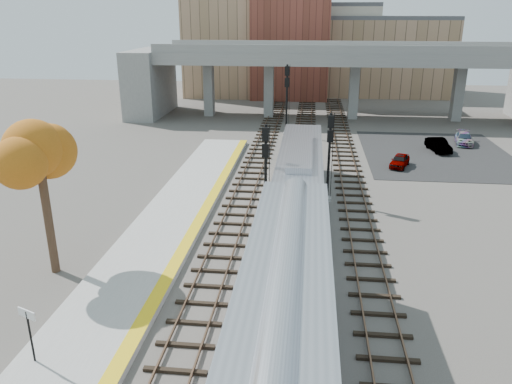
% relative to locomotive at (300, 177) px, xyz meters
% --- Properties ---
extents(ground, '(160.00, 160.00, 0.00)m').
position_rel_locomotive_xyz_m(ground, '(-1.00, -12.12, -2.28)').
color(ground, '#47423D').
rests_on(ground, ground).
extents(platform, '(4.50, 60.00, 0.35)m').
position_rel_locomotive_xyz_m(platform, '(-8.25, -12.12, -2.10)').
color(platform, '#9E9E99').
rests_on(platform, ground).
extents(yellow_strip, '(0.70, 60.00, 0.01)m').
position_rel_locomotive_xyz_m(yellow_strip, '(-6.35, -12.12, -1.92)').
color(yellow_strip, yellow).
rests_on(yellow_strip, platform).
extents(tracks, '(10.70, 95.00, 0.25)m').
position_rel_locomotive_xyz_m(tracks, '(-0.07, 0.38, -2.20)').
color(tracks, black).
rests_on(tracks, ground).
extents(overpass, '(54.00, 12.00, 9.50)m').
position_rel_locomotive_xyz_m(overpass, '(3.92, 32.88, 3.53)').
color(overpass, slate).
rests_on(overpass, ground).
extents(buildings_far, '(43.00, 21.00, 20.60)m').
position_rel_locomotive_xyz_m(buildings_far, '(0.26, 54.45, 5.60)').
color(buildings_far, tan).
rests_on(buildings_far, ground).
extents(parking_lot, '(14.00, 18.00, 0.04)m').
position_rel_locomotive_xyz_m(parking_lot, '(13.00, 15.88, -2.26)').
color(parking_lot, black).
rests_on(parking_lot, ground).
extents(locomotive, '(3.02, 19.05, 4.10)m').
position_rel_locomotive_xyz_m(locomotive, '(0.00, 0.00, 0.00)').
color(locomotive, '#A8AAB2').
rests_on(locomotive, ground).
extents(signal_mast_near, '(0.60, 0.64, 6.59)m').
position_rel_locomotive_xyz_m(signal_mast_near, '(-2.10, -3.19, 0.90)').
color(signal_mast_near, '#9E9E99').
rests_on(signal_mast_near, ground).
extents(signal_mast_mid, '(0.60, 0.64, 6.49)m').
position_rel_locomotive_xyz_m(signal_mast_mid, '(2.00, 1.46, 0.84)').
color(signal_mast_mid, '#9E9E99').
rests_on(signal_mast_mid, ground).
extents(signal_mast_far, '(0.60, 0.64, 7.79)m').
position_rel_locomotive_xyz_m(signal_mast_far, '(-2.10, 22.06, 1.72)').
color(signal_mast_far, '#9E9E99').
rests_on(signal_mast_far, ground).
extents(station_sign, '(0.85, 0.39, 2.27)m').
position_rel_locomotive_xyz_m(station_sign, '(-9.63, -18.18, -0.30)').
color(station_sign, black).
rests_on(station_sign, platform).
extents(tree, '(3.60, 3.60, 9.16)m').
position_rel_locomotive_xyz_m(tree, '(-12.62, -10.73, 4.51)').
color(tree, '#382619').
rests_on(tree, ground).
extents(car_a, '(2.42, 3.58, 1.13)m').
position_rel_locomotive_xyz_m(car_a, '(8.65, 10.89, -1.67)').
color(car_a, '#99999E').
rests_on(car_a, parking_lot).
extents(car_b, '(2.01, 4.09, 1.29)m').
position_rel_locomotive_xyz_m(car_b, '(13.30, 16.70, -1.59)').
color(car_b, '#99999E').
rests_on(car_b, parking_lot).
extents(car_c, '(2.37, 4.33, 1.19)m').
position_rel_locomotive_xyz_m(car_c, '(16.63, 19.99, -1.64)').
color(car_c, '#99999E').
rests_on(car_c, parking_lot).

